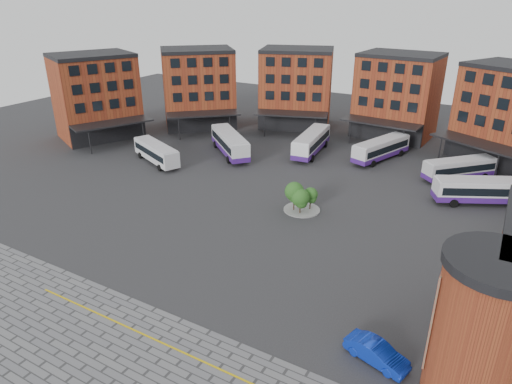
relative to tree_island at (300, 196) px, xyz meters
The scene contains 11 objects.
ground 11.80m from the tree_island, 99.51° to the right, with size 160.00×160.00×0.00m, color #28282B.
yellow_line 25.54m from the tree_island, 89.82° to the right, with size 26.00×0.15×0.02m, color gold.
main_building 28.09m from the tree_island, 104.03° to the left, with size 94.14×42.48×14.60m.
tree_island is the anchor object (origin of this frame).
bus_a 26.65m from the tree_island, behind, with size 10.84×6.51×3.04m.
bus_b 23.07m from the tree_island, 143.99° to the left, with size 11.38×10.45×3.55m.
bus_c 21.94m from the tree_island, 110.01° to the left, with size 4.22×12.54×3.46m.
bus_d 23.43m from the tree_island, 82.31° to the left, with size 6.31×11.78×3.25m.
bus_e 25.42m from the tree_island, 53.93° to the left, with size 9.11×9.37×2.99m.
bus_f 22.84m from the tree_island, 35.77° to the left, with size 11.49×7.62×3.25m.
blue_car 24.40m from the tree_island, 52.16° to the right, with size 1.64×4.70×1.55m, color #0E2CB7.
Camera 1 is at (21.88, -33.66, 24.24)m, focal length 32.00 mm.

